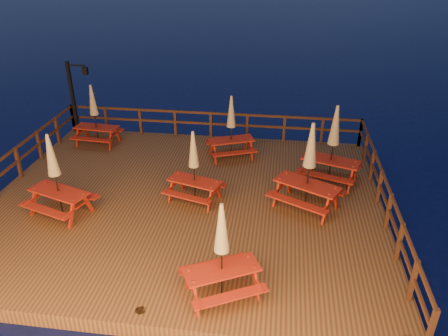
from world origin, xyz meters
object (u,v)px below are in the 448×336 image
at_px(picnic_table_2, 194,166).
at_px(picnic_table_1, 309,165).
at_px(lamp_post, 75,92).
at_px(picnic_table_0, 55,174).

bearing_deg(picnic_table_2, picnic_table_1, 17.68).
xyz_separation_m(lamp_post, picnic_table_2, (5.68, -4.51, -0.60)).
height_order(lamp_post, picnic_table_1, lamp_post).
bearing_deg(picnic_table_1, lamp_post, -178.62).
bearing_deg(lamp_post, picnic_table_2, -38.43).
bearing_deg(picnic_table_0, picnic_table_2, 37.49).
relative_size(lamp_post, picnic_table_1, 1.10).
xyz_separation_m(lamp_post, picnic_table_0, (1.95, -5.77, -0.48)).
height_order(lamp_post, picnic_table_0, lamp_post).
height_order(picnic_table_0, picnic_table_2, picnic_table_0).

